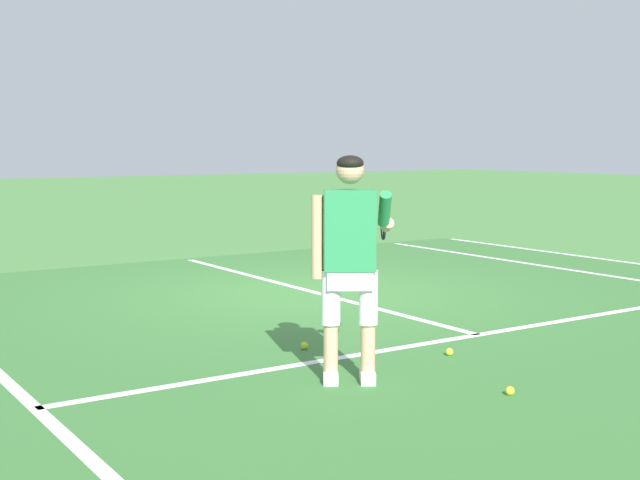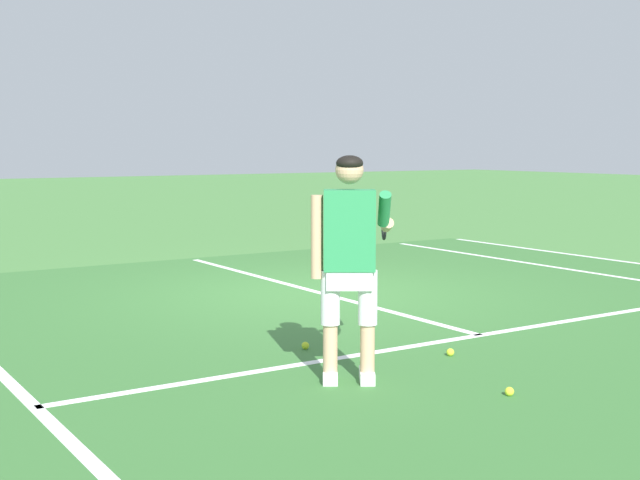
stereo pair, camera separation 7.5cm
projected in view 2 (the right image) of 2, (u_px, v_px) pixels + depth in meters
name	position (u px, v px, depth m)	size (l,w,h in m)	color
ground_plane	(318.00, 292.00, 10.40)	(80.00, 80.00, 0.00)	#477F3D
court_inner_surface	(376.00, 308.00, 9.41)	(10.98, 9.91, 0.00)	#387033
line_service	(480.00, 335.00, 8.03)	(8.23, 0.10, 0.01)	white
line_centre_service	(302.00, 288.00, 10.71)	(0.10, 6.40, 0.01)	white
line_singles_right	(618.00, 277.00, 11.63)	(0.10, 9.51, 0.01)	white
tennis_player	(350.00, 253.00, 6.34)	(1.07, 0.88, 1.71)	white
tennis_ball_near_feet	(305.00, 346.00, 7.49)	(0.07, 0.07, 0.07)	#CCE02D
tennis_ball_by_baseline	(509.00, 392.00, 6.09)	(0.07, 0.07, 0.07)	#CCE02D
tennis_ball_mid_court	(450.00, 352.00, 7.25)	(0.07, 0.07, 0.07)	#CCE02D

